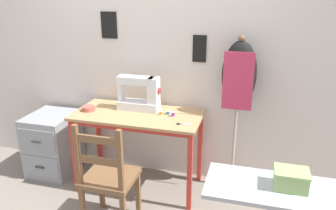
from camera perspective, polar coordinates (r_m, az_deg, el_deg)
name	(u,v)px	position (r m, az deg, el deg)	size (l,w,h in m)	color
ground_plane	(129,201)	(3.13, -6.74, -16.34)	(14.00, 14.00, 0.00)	gray
wall_back	(149,50)	(3.18, -3.36, 9.51)	(10.00, 0.06, 2.55)	silver
sewing_table	(138,123)	(3.03, -5.33, -3.20)	(1.17, 0.57, 0.76)	tan
sewing_machine	(141,95)	(3.05, -4.71, 1.82)	(0.40, 0.16, 0.34)	white
fabric_bowl	(88,108)	(3.14, -13.69, -0.55)	(0.12, 0.12, 0.04)	#B25647
scissors	(181,124)	(2.76, 2.37, -3.34)	(0.13, 0.05, 0.01)	silver
thread_spool_near_machine	(161,113)	(2.96, -1.25, -1.39)	(0.04, 0.04, 0.03)	orange
thread_spool_mid_table	(168,113)	(2.97, -0.02, -1.33)	(0.04, 0.04, 0.03)	#2875C1
thread_spool_far_edge	(173,114)	(2.92, 0.91, -1.59)	(0.04, 0.04, 0.04)	purple
wooden_chair	(108,178)	(2.66, -10.37, -12.47)	(0.40, 0.38, 0.92)	brown
filing_cabinet	(53,143)	(3.62, -19.34, -6.34)	(0.44, 0.51, 0.63)	#93999E
dress_form	(238,85)	(2.94, 12.15, 3.48)	(0.32, 0.32, 1.47)	#846647
ironing_board	(322,201)	(1.96, 25.22, -14.92)	(1.22, 0.35, 0.83)	#ADB2B7
storage_box	(291,179)	(1.90, 20.63, -11.98)	(0.18, 0.14, 0.10)	#8EB266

